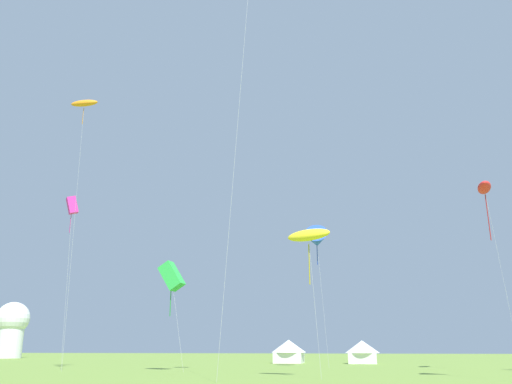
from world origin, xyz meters
TOP-DOWN VIEW (x-y plane):
  - kite_magenta_box at (-20.98, 41.64)m, footprint 1.70×1.43m
  - kite_orange_parafoil at (-19.21, 39.12)m, footprint 2.87×1.46m
  - kite_red_parafoil at (18.85, 47.33)m, footprint 2.04×3.75m
  - kite_blue_delta at (2.23, 52.82)m, footprint 2.61×3.81m
  - kite_yellow_parafoil at (3.70, 32.42)m, footprint 3.60×2.52m
  - kite_green_box at (-9.74, 40.85)m, footprint 3.26×2.30m
  - festival_tent_left at (-3.40, 67.41)m, footprint 4.54×4.54m
  - festival_tent_right at (6.10, 67.41)m, footprint 4.38×4.38m
  - observatory_dome at (-62.59, 90.48)m, footprint 6.40×6.40m

SIDE VIEW (x-z plane):
  - festival_tent_right at x=6.10m, z-range 0.15..3.00m
  - festival_tent_left at x=-3.40m, z-range 0.16..3.11m
  - observatory_dome at x=-62.59m, z-range 0.61..11.41m
  - kite_green_box at x=-9.74m, z-range 3.37..12.85m
  - kite_yellow_parafoil at x=3.70m, z-range 4.44..14.61m
  - kite_blue_delta at x=2.23m, z-range 5.86..20.77m
  - kite_magenta_box at x=-20.98m, z-range 7.32..23.85m
  - kite_red_parafoil at x=18.85m, z-range 7.95..25.04m
  - kite_orange_parafoil at x=-19.21m, z-range 12.41..38.38m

